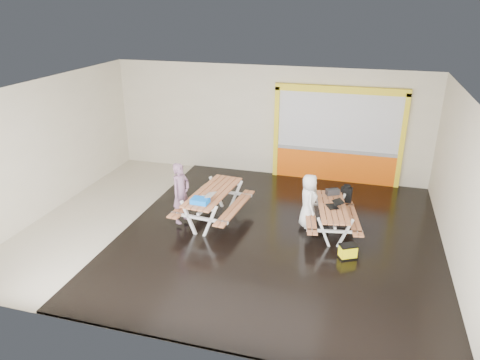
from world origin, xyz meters
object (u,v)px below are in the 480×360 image
(picnic_table_left, at_px, (213,198))
(blue_pouch, at_px, (200,201))
(picnic_table_right, at_px, (332,212))
(person_left, at_px, (181,193))
(laptop_right, at_px, (334,205))
(toolbox, at_px, (333,192))
(laptop_left, at_px, (206,197))
(backpack, at_px, (346,194))
(dark_case, at_px, (320,227))
(fluke_bag, at_px, (348,252))
(person_right, at_px, (309,201))

(picnic_table_left, bearing_deg, blue_pouch, -94.82)
(picnic_table_right, bearing_deg, person_left, -170.43)
(laptop_right, bearing_deg, picnic_table_right, 142.35)
(toolbox, bearing_deg, person_left, -160.18)
(person_left, relative_size, blue_pouch, 3.77)
(laptop_left, xyz_separation_m, backpack, (3.22, 1.69, -0.25))
(picnic_table_right, xyz_separation_m, blue_pouch, (-3.02, -0.96, 0.36))
(toolbox, xyz_separation_m, backpack, (0.34, 0.28, -0.15))
(person_left, bearing_deg, dark_case, -63.16)
(laptop_right, relative_size, backpack, 0.98)
(dark_case, xyz_separation_m, fluke_bag, (0.73, -1.13, 0.08))
(dark_case, bearing_deg, backpack, 60.41)
(laptop_left, relative_size, laptop_right, 0.91)
(laptop_left, relative_size, blue_pouch, 1.03)
(backpack, bearing_deg, laptop_right, -103.02)
(person_left, bearing_deg, toolbox, -53.91)
(laptop_left, distance_m, toolbox, 3.22)
(laptop_left, height_order, laptop_right, laptop_left)
(backpack, distance_m, dark_case, 1.22)
(picnic_table_left, relative_size, backpack, 4.82)
(toolbox, bearing_deg, fluke_bag, -73.40)
(person_right, height_order, backpack, person_right)
(backpack, relative_size, dark_case, 1.23)
(picnic_table_left, distance_m, fluke_bag, 3.57)
(picnic_table_left, distance_m, picnic_table_right, 2.96)
(blue_pouch, bearing_deg, picnic_table_left, 85.18)
(laptop_left, bearing_deg, fluke_bag, -6.30)
(backpack, height_order, fluke_bag, backpack)
(picnic_table_right, relative_size, person_left, 1.33)
(person_right, relative_size, laptop_left, 3.20)
(laptop_left, relative_size, fluke_bag, 0.95)
(picnic_table_right, bearing_deg, picnic_table_left, -175.84)
(laptop_right, xyz_separation_m, blue_pouch, (-3.06, -0.93, 0.13))
(picnic_table_right, xyz_separation_m, toolbox, (-0.06, 0.68, 0.25))
(person_right, distance_m, backpack, 1.24)
(picnic_table_left, height_order, blue_pouch, blue_pouch)
(laptop_right, bearing_deg, blue_pouch, -163.14)
(laptop_left, xyz_separation_m, blue_pouch, (-0.07, -0.23, 0.00))
(picnic_table_right, xyz_separation_m, person_right, (-0.58, 0.07, 0.21))
(person_left, xyz_separation_m, toolbox, (3.59, 1.29, -0.08))
(person_left, height_order, person_right, person_left)
(laptop_left, distance_m, fluke_bag, 3.52)
(person_left, xyz_separation_m, laptop_right, (3.70, 0.58, -0.11))
(laptop_right, height_order, dark_case, laptop_right)
(person_right, bearing_deg, person_left, 87.23)
(blue_pouch, relative_size, toolbox, 1.12)
(picnic_table_right, relative_size, fluke_bag, 4.58)
(blue_pouch, xyz_separation_m, fluke_bag, (3.49, -0.15, -0.72))
(person_right, height_order, laptop_right, person_right)
(blue_pouch, distance_m, toolbox, 3.38)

